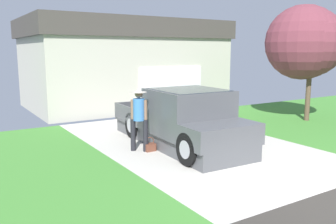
# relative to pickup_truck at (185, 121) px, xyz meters

# --- Properties ---
(pickup_truck) EXTENTS (2.11, 5.13, 1.65)m
(pickup_truck) POSITION_rel_pickup_truck_xyz_m (0.00, 0.00, 0.00)
(pickup_truck) COLOR #4A4C50
(pickup_truck) RESTS_ON ground
(person_with_hat) EXTENTS (0.42, 0.42, 1.72)m
(person_with_hat) POSITION_rel_pickup_truck_xyz_m (-1.30, 0.29, 0.27)
(person_with_hat) COLOR black
(person_with_hat) RESTS_ON ground
(handbag) EXTENTS (0.29, 0.21, 0.39)m
(handbag) POSITION_rel_pickup_truck_xyz_m (-1.07, 0.13, -0.61)
(handbag) COLOR brown
(handbag) RESTS_ON ground
(house_with_garage) EXTENTS (9.18, 5.89, 4.11)m
(house_with_garage) POSITION_rel_pickup_truck_xyz_m (1.90, 8.07, 1.35)
(house_with_garage) COLOR #B9B6A4
(house_with_garage) RESTS_ON ground
(front_yard_tree) EXTENTS (2.87, 2.94, 4.43)m
(front_yard_tree) POSITION_rel_pickup_truck_xyz_m (6.24, 0.92, 2.26)
(front_yard_tree) COLOR brown
(front_yard_tree) RESTS_ON ground
(wheeled_trash_bin) EXTENTS (0.60, 0.72, 1.02)m
(wheeled_trash_bin) POSITION_rel_pickup_truck_xyz_m (3.72, 4.34, -0.18)
(wheeled_trash_bin) COLOR navy
(wheeled_trash_bin) RESTS_ON ground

